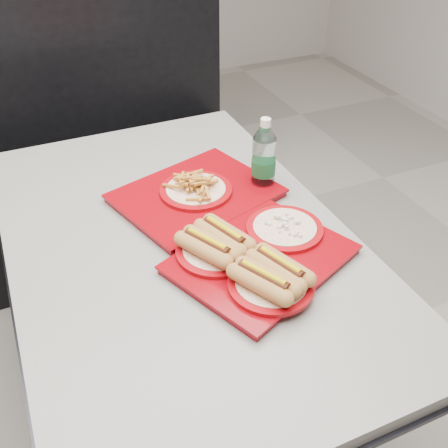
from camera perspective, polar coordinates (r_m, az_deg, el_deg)
name	(u,v)px	position (r m, az deg, el deg)	size (l,w,h in m)	color
ground	(190,399)	(2.00, -3.78, -18.50)	(6.00, 6.00, 0.00)	#9B948B
diner_table	(182,280)	(1.56, -4.63, -6.13)	(0.92, 1.42, 0.75)	black
booth_bench	(103,163)	(2.54, -13.03, 6.44)	(1.30, 0.57, 1.35)	black
tray_near	(256,255)	(1.33, 3.48, -3.43)	(0.53, 0.48, 0.09)	maroon
tray_far	(196,192)	(1.58, -3.07, 3.51)	(0.53, 0.47, 0.09)	maroon
water_bottle	(264,159)	(1.60, 4.35, 7.02)	(0.07, 0.07, 0.24)	silver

